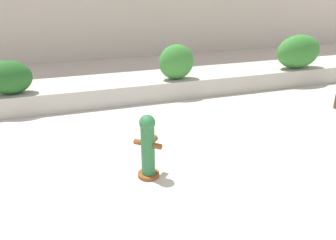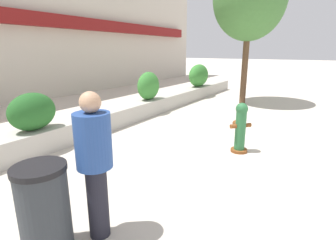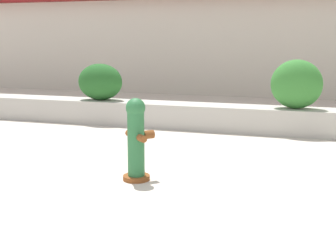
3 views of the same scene
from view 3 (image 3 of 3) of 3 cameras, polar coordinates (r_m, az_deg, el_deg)
The scene contains 4 objects.
planter_wall_low at distance 9.63m, azimuth 3.40°, elevation 0.47°, with size 18.00×0.70×0.50m, color #B7B2A8.
hedge_bush_1 at distance 10.29m, azimuth -8.27°, elevation 4.62°, with size 1.01×0.63×0.79m, color #235B23.
hedge_bush_2 at distance 9.25m, azimuth 15.39°, elevation 4.23°, with size 0.97×0.58×0.94m, color #387F33.
fire_hydrant at distance 6.05m, azimuth -3.89°, elevation -2.27°, with size 0.50×0.50×1.08m.
Camera 3 is at (2.38, -3.20, 1.83)m, focal length 50.00 mm.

